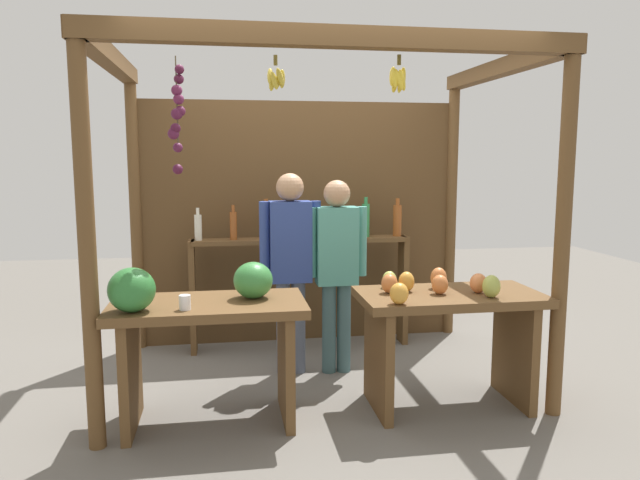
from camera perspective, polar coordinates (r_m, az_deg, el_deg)
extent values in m
plane|color=slate|center=(4.82, -0.37, -12.83)|extent=(12.00, 12.00, 0.00)
cylinder|color=brown|center=(3.61, -21.48, -0.23)|extent=(0.10, 0.10, 2.46)
cylinder|color=brown|center=(4.14, 22.29, 0.69)|extent=(0.10, 0.10, 2.46)
cylinder|color=brown|center=(5.49, -17.30, 2.57)|extent=(0.10, 0.10, 2.46)
cylinder|color=brown|center=(5.85, 12.48, 3.04)|extent=(0.10, 0.10, 2.46)
cube|color=brown|center=(3.63, 2.05, 18.90)|extent=(3.03, 0.12, 0.12)
cube|color=brown|center=(4.57, -19.65, 16.18)|extent=(0.12, 2.01, 0.12)
cube|color=brown|center=(5.00, 17.09, 15.54)|extent=(0.12, 2.01, 0.12)
cube|color=#52381E|center=(5.51, -1.95, 1.65)|extent=(2.93, 0.04, 2.21)
cylinder|color=brown|center=(3.75, 7.61, 16.78)|extent=(0.02, 0.02, 0.06)
ellipsoid|color=gold|center=(3.75, 7.94, 15.13)|extent=(0.04, 0.06, 0.14)
ellipsoid|color=gold|center=(3.77, 7.80, 14.80)|extent=(0.06, 0.06, 0.14)
ellipsoid|color=gold|center=(3.77, 7.25, 14.81)|extent=(0.06, 0.04, 0.14)
ellipsoid|color=gold|center=(3.74, 6.96, 15.32)|extent=(0.06, 0.08, 0.14)
ellipsoid|color=gold|center=(3.71, 7.18, 15.25)|extent=(0.05, 0.06, 0.14)
ellipsoid|color=gold|center=(3.70, 7.57, 15.04)|extent=(0.08, 0.05, 0.14)
ellipsoid|color=gold|center=(3.72, 7.88, 14.97)|extent=(0.07, 0.06, 0.14)
cylinder|color=brown|center=(3.74, -4.30, 16.85)|extent=(0.02, 0.02, 0.06)
ellipsoid|color=gold|center=(3.73, -3.67, 15.19)|extent=(0.04, 0.05, 0.12)
ellipsoid|color=gold|center=(3.76, -4.00, 15.12)|extent=(0.06, 0.05, 0.12)
ellipsoid|color=gold|center=(3.75, -4.62, 14.90)|extent=(0.05, 0.05, 0.12)
ellipsoid|color=gold|center=(3.73, -4.80, 15.38)|extent=(0.04, 0.08, 0.12)
ellipsoid|color=gold|center=(3.70, -4.41, 15.03)|extent=(0.06, 0.05, 0.12)
ellipsoid|color=gold|center=(3.70, -3.86, 15.35)|extent=(0.07, 0.06, 0.12)
cylinder|color=#4C422D|center=(3.83, -13.58, 12.75)|extent=(0.01, 0.01, 0.55)
sphere|color=#47142D|center=(3.85, -13.35, 15.66)|extent=(0.06, 0.06, 0.06)
sphere|color=#47142D|center=(3.86, -13.40, 14.80)|extent=(0.06, 0.06, 0.06)
sphere|color=#601E42|center=(3.82, -13.59, 13.80)|extent=(0.07, 0.07, 0.07)
sphere|color=#601E42|center=(3.82, -13.43, 13.02)|extent=(0.07, 0.07, 0.07)
sphere|color=#511938|center=(3.81, -13.27, 11.95)|extent=(0.06, 0.06, 0.06)
sphere|color=#511938|center=(3.81, -13.60, 11.69)|extent=(0.07, 0.07, 0.07)
sphere|color=#47142D|center=(3.79, -13.70, 10.38)|extent=(0.06, 0.06, 0.06)
sphere|color=#511938|center=(3.80, -13.90, 9.88)|extent=(0.07, 0.07, 0.07)
sphere|color=#511938|center=(3.82, -13.50, 8.63)|extent=(0.06, 0.06, 0.06)
sphere|color=#47142D|center=(3.79, -13.51, 6.62)|extent=(0.06, 0.06, 0.06)
cube|color=brown|center=(3.85, -10.69, -6.28)|extent=(1.23, 0.64, 0.06)
cube|color=brown|center=(4.01, -17.74, -11.93)|extent=(0.06, 0.58, 0.74)
cube|color=brown|center=(3.99, -3.30, -11.69)|extent=(0.06, 0.58, 0.74)
ellipsoid|color=#38843D|center=(3.87, -6.44, -3.86)|extent=(0.34, 0.34, 0.24)
ellipsoid|color=#2D7533|center=(3.68, -17.64, -4.59)|extent=(0.37, 0.37, 0.27)
cylinder|color=white|center=(3.67, -12.85, -5.87)|extent=(0.07, 0.07, 0.09)
cube|color=brown|center=(4.13, 12.34, -5.36)|extent=(1.23, 0.64, 0.06)
cube|color=brown|center=(4.09, 5.63, -11.18)|extent=(0.06, 0.58, 0.74)
cube|color=brown|center=(4.44, 18.20, -10.02)|extent=(0.06, 0.58, 0.74)
ellipsoid|color=#CC7038|center=(4.22, 11.32, -3.60)|extent=(0.13, 0.13, 0.15)
ellipsoid|color=#CC7038|center=(4.03, 6.69, -4.18)|extent=(0.13, 0.13, 0.13)
ellipsoid|color=#A8B24C|center=(4.03, 16.13, -4.30)|extent=(0.13, 0.13, 0.15)
ellipsoid|color=#E07F47|center=(4.15, 14.98, -4.02)|extent=(0.15, 0.15, 0.13)
ellipsoid|color=#CC7038|center=(4.05, 11.44, -4.21)|extent=(0.13, 0.13, 0.13)
ellipsoid|color=gold|center=(3.73, 7.60, -5.12)|extent=(0.14, 0.14, 0.14)
ellipsoid|color=#A8B24C|center=(4.19, 6.68, -3.79)|extent=(0.14, 0.14, 0.12)
ellipsoid|color=gold|center=(4.09, 8.30, -3.98)|extent=(0.15, 0.15, 0.14)
cube|color=brown|center=(5.32, -12.12, -5.38)|extent=(0.05, 0.20, 1.00)
cube|color=brown|center=(5.55, 7.97, -4.72)|extent=(0.05, 0.20, 1.00)
cube|color=brown|center=(5.27, -1.87, -0.03)|extent=(1.90, 0.22, 0.04)
cylinder|color=silver|center=(5.21, -11.63, 1.18)|extent=(0.06, 0.06, 0.22)
cylinder|color=silver|center=(5.20, -11.67, 2.72)|extent=(0.03, 0.03, 0.06)
cylinder|color=#994C1E|center=(5.21, -8.32, 1.37)|extent=(0.06, 0.06, 0.24)
cylinder|color=#994C1E|center=(5.19, -8.35, 3.03)|extent=(0.03, 0.03, 0.06)
cylinder|color=#994C1E|center=(5.22, -5.18, 1.71)|extent=(0.08, 0.08, 0.29)
cylinder|color=#994C1E|center=(5.20, -5.21, 3.64)|extent=(0.04, 0.04, 0.06)
cylinder|color=#994C1E|center=(5.25, -1.86, 1.67)|extent=(0.07, 0.07, 0.27)
cylinder|color=#994C1E|center=(5.23, -1.87, 3.48)|extent=(0.03, 0.03, 0.06)
cylinder|color=#338C4C|center=(5.29, 1.34, 1.72)|extent=(0.07, 0.07, 0.27)
cylinder|color=#338C4C|center=(5.28, 1.34, 3.52)|extent=(0.03, 0.03, 0.06)
cylinder|color=#338C4C|center=(5.35, 4.41, 1.91)|extent=(0.07, 0.07, 0.30)
cylinder|color=#338C4C|center=(5.34, 4.43, 3.82)|extent=(0.03, 0.03, 0.06)
cylinder|color=#994C1E|center=(5.43, 7.44, 1.87)|extent=(0.08, 0.08, 0.28)
cylinder|color=#994C1E|center=(5.41, 7.47, 3.68)|extent=(0.04, 0.04, 0.06)
cylinder|color=slate|center=(4.76, -3.53, -8.39)|extent=(0.11, 0.11, 0.75)
cylinder|color=slate|center=(4.77, -2.09, -8.33)|extent=(0.11, 0.11, 0.75)
cube|color=#2D428C|center=(4.62, -2.87, -0.15)|extent=(0.32, 0.19, 0.63)
cylinder|color=#2D428C|center=(4.60, -5.35, 0.18)|extent=(0.08, 0.08, 0.57)
cylinder|color=#2D428C|center=(4.64, -0.41, 0.29)|extent=(0.08, 0.08, 0.57)
sphere|color=tan|center=(4.58, -2.90, 5.08)|extent=(0.22, 0.22, 0.22)
cylinder|color=#3E5F64|center=(4.78, 0.87, -8.47)|extent=(0.11, 0.11, 0.72)
cylinder|color=#3E5F64|center=(4.80, 2.29, -8.40)|extent=(0.11, 0.11, 0.72)
cube|color=teal|center=(4.64, 1.61, -0.55)|extent=(0.32, 0.19, 0.61)
cylinder|color=teal|center=(4.61, -0.83, -0.23)|extent=(0.08, 0.08, 0.55)
cylinder|color=teal|center=(4.68, 4.02, -0.12)|extent=(0.08, 0.08, 0.55)
sphere|color=tan|center=(4.60, 1.63, 4.49)|extent=(0.21, 0.21, 0.21)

